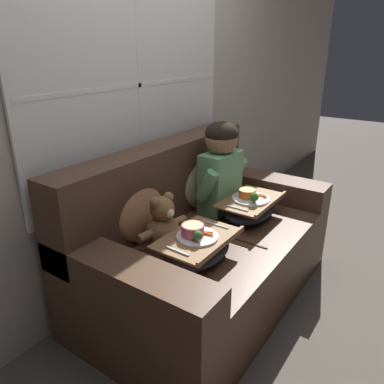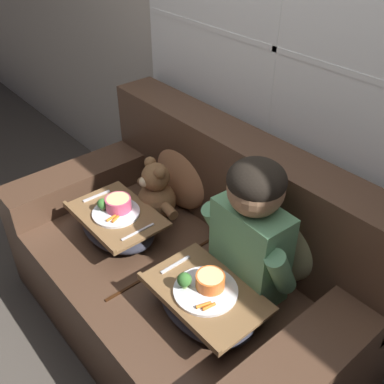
% 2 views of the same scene
% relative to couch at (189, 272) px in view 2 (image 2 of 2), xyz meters
% --- Properties ---
extents(ground_plane, '(14.00, 14.00, 0.00)m').
position_rel_couch_xyz_m(ground_plane, '(0.00, -0.07, -0.34)').
color(ground_plane, '#4C443D').
extents(wall_back_with_window, '(8.00, 0.08, 2.60)m').
position_rel_couch_xyz_m(wall_back_with_window, '(0.00, 0.51, 0.96)').
color(wall_back_with_window, '#BCB2A3').
rests_on(wall_back_with_window, ground_plane).
extents(couch, '(1.69, 0.97, 0.96)m').
position_rel_couch_xyz_m(couch, '(0.00, 0.00, 0.00)').
color(couch, '#4C3323').
rests_on(couch, ground_plane).
extents(throw_pillow_behind_child, '(0.43, 0.21, 0.44)m').
position_rel_couch_xyz_m(throw_pillow_behind_child, '(0.31, 0.23, 0.33)').
color(throw_pillow_behind_child, tan).
rests_on(throw_pillow_behind_child, couch).
extents(throw_pillow_behind_teddy, '(0.40, 0.19, 0.42)m').
position_rel_couch_xyz_m(throw_pillow_behind_teddy, '(-0.31, 0.23, 0.33)').
color(throw_pillow_behind_teddy, '#B2754C').
rests_on(throw_pillow_behind_teddy, couch).
extents(child_figure, '(0.44, 0.22, 0.61)m').
position_rel_couch_xyz_m(child_figure, '(0.31, 0.05, 0.46)').
color(child_figure, '#66A370').
rests_on(child_figure, couch).
extents(teddy_bear, '(0.35, 0.24, 0.32)m').
position_rel_couch_xyz_m(teddy_bear, '(-0.31, 0.05, 0.26)').
color(teddy_bear, brown).
rests_on(teddy_bear, couch).
extents(lap_tray_child, '(0.47, 0.30, 0.21)m').
position_rel_couch_xyz_m(lap_tray_child, '(0.31, -0.18, 0.20)').
color(lap_tray_child, '#2D2D38').
rests_on(lap_tray_child, child_figure).
extents(lap_tray_teddy, '(0.45, 0.31, 0.20)m').
position_rel_couch_xyz_m(lap_tray_teddy, '(-0.31, -0.18, 0.20)').
color(lap_tray_teddy, '#2D2D38').
rests_on(lap_tray_teddy, teddy_bear).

